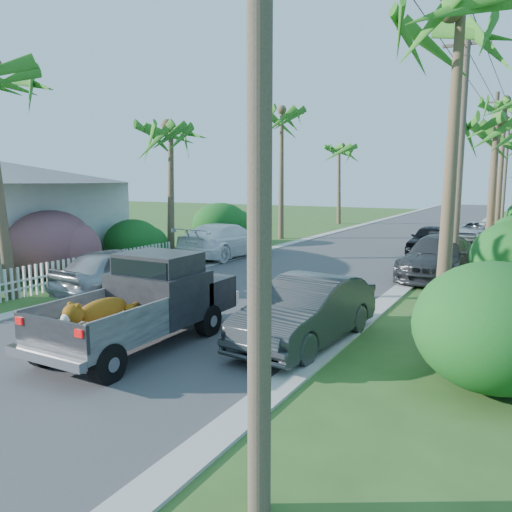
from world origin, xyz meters
The scene contains 26 objects.
ground centered at (0.00, 0.00, 0.00)m, with size 120.00×120.00×0.00m, color #30531F.
road centered at (0.00, 25.00, 0.01)m, with size 8.00×100.00×0.02m, color #38383A.
curb_left centered at (-4.30, 25.00, 0.03)m, with size 0.60×100.00×0.06m, color #A5A39E.
curb_right centered at (4.30, 25.00, 0.03)m, with size 0.60×100.00×0.06m, color #A5A39E.
pickup_truck centered at (0.58, 2.01, 1.01)m, with size 1.98×5.12×2.06m.
parked_car_rn centered at (3.71, 3.68, 0.75)m, with size 1.58×4.54×1.50m, color #2D3032.
parked_car_rm centered at (5.00, 13.28, 0.78)m, with size 2.19×5.40×1.57m, color #2C2D30.
parked_car_rf centered at (3.60, 19.68, 0.72)m, with size 1.70×4.22×1.44m, color black.
parked_car_rd centered at (5.00, 26.51, 0.59)m, with size 1.97×4.27×1.19m, color #AFB1B7.
parked_car_ln centered at (-3.60, 5.32, 0.78)m, with size 1.85×4.60×1.57m, color #A1A3A8.
parked_car_lf centered at (-4.85, 13.63, 0.82)m, with size 2.30×5.66×1.64m, color white.
palm_l_b centered at (-6.80, 12.00, 6.15)m, with size 4.40×4.40×7.40m.
palm_l_c centered at (-6.00, 22.00, 7.91)m, with size 4.40×4.40×9.20m.
palm_l_d centered at (-6.50, 34.00, 6.44)m, with size 4.40×4.40×7.70m.
palm_r_a centered at (6.30, 6.00, 7.42)m, with size 4.40×4.40×8.70m.
palm_r_b centered at (6.60, 15.00, 5.95)m, with size 4.40×4.40×7.20m.
palm_r_c centered at (6.20, 26.00, 8.11)m, with size 4.40×4.40×9.40m.
shrub_l_b centered at (-7.80, 6.00, 1.30)m, with size 3.00×3.30×2.60m, color #BD1B6C.
shrub_l_c centered at (-7.40, 10.00, 1.00)m, with size 2.40×2.64×2.00m, color #154A1A.
shrub_l_d centered at (-8.00, 18.00, 1.20)m, with size 3.20×3.52×2.40m, color #154A1A.
shrub_r_a centered at (7.60, 3.00, 1.15)m, with size 2.80×3.08×2.30m, color #154A1A.
picket_fence centered at (-6.00, 5.50, 0.50)m, with size 0.10×11.00×1.00m, color white.
utility_pole_a centered at (5.60, -2.00, 4.60)m, with size 1.60×0.26×9.00m.
utility_pole_b centered at (5.60, 13.00, 4.60)m, with size 1.60×0.26×9.00m.
utility_pole_c centered at (5.60, 28.00, 4.60)m, with size 1.60×0.26×9.00m.
utility_pole_d centered at (5.60, 43.00, 4.60)m, with size 1.60×0.26×9.00m.
Camera 1 is at (8.08, -6.52, 3.72)m, focal length 35.00 mm.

